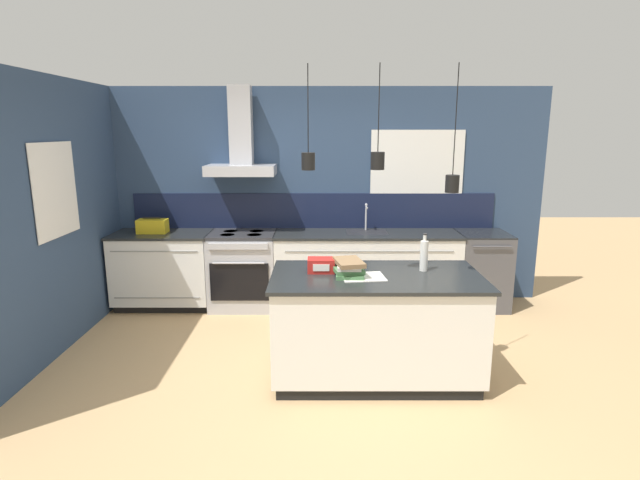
{
  "coord_description": "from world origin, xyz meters",
  "views": [
    {
      "loc": [
        0.08,
        -4.07,
        2.1
      ],
      "look_at": [
        0.05,
        0.66,
        1.05
      ],
      "focal_mm": 28.0,
      "sensor_mm": 36.0,
      "label": 1
    }
  ],
  "objects_px": {
    "bottle_on_island": "(426,255)",
    "book_stack": "(351,268)",
    "yellow_toolbox": "(155,226)",
    "dishwasher": "(483,270)",
    "red_supply_box": "(323,265)",
    "oven_range": "(246,270)"
  },
  "relations": [
    {
      "from": "bottle_on_island",
      "to": "oven_range",
      "type": "bearing_deg",
      "value": 138.31
    },
    {
      "from": "red_supply_box",
      "to": "oven_range",
      "type": "bearing_deg",
      "value": 119.33
    },
    {
      "from": "oven_range",
      "to": "dishwasher",
      "type": "distance_m",
      "value": 2.85
    },
    {
      "from": "yellow_toolbox",
      "to": "dishwasher",
      "type": "bearing_deg",
      "value": -0.0
    },
    {
      "from": "oven_range",
      "to": "book_stack",
      "type": "height_order",
      "value": "book_stack"
    },
    {
      "from": "oven_range",
      "to": "bottle_on_island",
      "type": "relative_size",
      "value": 2.78
    },
    {
      "from": "dishwasher",
      "to": "oven_range",
      "type": "bearing_deg",
      "value": -179.92
    },
    {
      "from": "dishwasher",
      "to": "book_stack",
      "type": "height_order",
      "value": "book_stack"
    },
    {
      "from": "book_stack",
      "to": "yellow_toolbox",
      "type": "distance_m",
      "value": 2.84
    },
    {
      "from": "dishwasher",
      "to": "yellow_toolbox",
      "type": "relative_size",
      "value": 2.68
    },
    {
      "from": "book_stack",
      "to": "red_supply_box",
      "type": "relative_size",
      "value": 1.54
    },
    {
      "from": "red_supply_box",
      "to": "yellow_toolbox",
      "type": "height_order",
      "value": "yellow_toolbox"
    },
    {
      "from": "bottle_on_island",
      "to": "dishwasher",
      "type": "bearing_deg",
      "value": 57.26
    },
    {
      "from": "oven_range",
      "to": "book_stack",
      "type": "xyz_separation_m",
      "value": [
        1.16,
        -1.77,
        0.52
      ]
    },
    {
      "from": "dishwasher",
      "to": "bottle_on_island",
      "type": "relative_size",
      "value": 2.78
    },
    {
      "from": "oven_range",
      "to": "book_stack",
      "type": "distance_m",
      "value": 2.18
    },
    {
      "from": "oven_range",
      "to": "yellow_toolbox",
      "type": "height_order",
      "value": "yellow_toolbox"
    },
    {
      "from": "bottle_on_island",
      "to": "book_stack",
      "type": "distance_m",
      "value": 0.67
    },
    {
      "from": "bottle_on_island",
      "to": "red_supply_box",
      "type": "height_order",
      "value": "bottle_on_island"
    },
    {
      "from": "bottle_on_island",
      "to": "red_supply_box",
      "type": "bearing_deg",
      "value": -177.39
    },
    {
      "from": "book_stack",
      "to": "yellow_toolbox",
      "type": "xyz_separation_m",
      "value": [
        -2.22,
        1.77,
        0.01
      ]
    },
    {
      "from": "dishwasher",
      "to": "red_supply_box",
      "type": "height_order",
      "value": "red_supply_box"
    }
  ]
}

